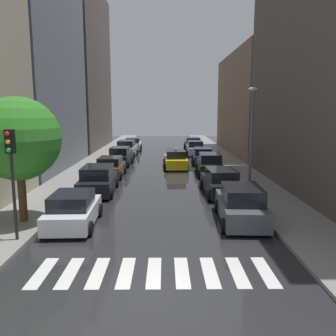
{
  "coord_description": "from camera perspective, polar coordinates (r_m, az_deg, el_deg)",
  "views": [
    {
      "loc": [
        0.36,
        -8.77,
        5.19
      ],
      "look_at": [
        0.57,
        15.39,
        1.13
      ],
      "focal_mm": 37.45,
      "sensor_mm": 36.0,
      "label": 1
    }
  ],
  "objects": [
    {
      "name": "building_right_mid",
      "position": [
        43.04,
        14.03,
        10.07
      ],
      "size": [
        6.0,
        19.41,
        11.58
      ],
      "primitive_type": "cube",
      "color": "#8C6B56",
      "rests_on": "ground"
    },
    {
      "name": "parked_car_left_third",
      "position": [
        27.51,
        -9.34,
        0.1
      ],
      "size": [
        2.11,
        4.17,
        1.56
      ],
      "rotation": [
        0.0,
        0.0,
        1.56
      ],
      "color": "brown",
      "rests_on": "ground"
    },
    {
      "name": "parked_car_left_nearest",
      "position": [
        16.31,
        -15.19,
        -6.66
      ],
      "size": [
        2.22,
        4.14,
        1.55
      ],
      "rotation": [
        0.0,
        0.0,
        1.6
      ],
      "color": "silver",
      "rests_on": "ground"
    },
    {
      "name": "parked_car_left_fifth",
      "position": [
        39.22,
        -6.74,
        3.1
      ],
      "size": [
        2.28,
        4.35,
        1.79
      ],
      "rotation": [
        0.0,
        0.0,
        1.53
      ],
      "color": "#B2B7BF",
      "rests_on": "ground"
    },
    {
      "name": "parked_car_right_third",
      "position": [
        28.06,
        6.8,
        0.5
      ],
      "size": [
        2.13,
        4.54,
        1.75
      ],
      "rotation": [
        0.0,
        0.0,
        1.54
      ],
      "color": "black",
      "rests_on": "ground"
    },
    {
      "name": "lamp_post_right",
      "position": [
        21.65,
        13.44,
        5.69
      ],
      "size": [
        0.6,
        0.28,
        6.32
      ],
      "color": "#595B60",
      "rests_on": "sidewalk_right"
    },
    {
      "name": "parked_car_right_sixth",
      "position": [
        46.01,
        4.05,
        3.98
      ],
      "size": [
        2.16,
        4.75,
        1.57
      ],
      "rotation": [
        0.0,
        0.0,
        1.57
      ],
      "color": "#0C4C2D",
      "rests_on": "ground"
    },
    {
      "name": "parked_car_right_nearest",
      "position": [
        16.61,
        11.81,
        -5.96
      ],
      "size": [
        2.28,
        4.67,
        1.73
      ],
      "rotation": [
        0.0,
        0.0,
        1.52
      ],
      "color": "#474C51",
      "rests_on": "ground"
    },
    {
      "name": "traffic_light_left_corner",
      "position": [
        14.47,
        -24.17,
        1.14
      ],
      "size": [
        0.3,
        0.42,
        4.3
      ],
      "color": "black",
      "rests_on": "sidewalk_left"
    },
    {
      "name": "building_left_mid",
      "position": [
        32.73,
        -21.53,
        14.58
      ],
      "size": [
        6.0,
        14.56,
        16.85
      ],
      "primitive_type": "cube",
      "color": "slate",
      "rests_on": "ground"
    },
    {
      "name": "crosswalk_stripes",
      "position": [
        11.77,
        -2.28,
        -16.59
      ],
      "size": [
        7.65,
        2.2,
        0.01
      ],
      "color": "silver",
      "rests_on": "ground"
    },
    {
      "name": "parked_car_right_second",
      "position": [
        21.77,
        8.55,
        -2.31
      ],
      "size": [
        2.2,
        4.78,
        1.61
      ],
      "rotation": [
        0.0,
        0.0,
        1.61
      ],
      "color": "black",
      "rests_on": "ground"
    },
    {
      "name": "street_tree_left",
      "position": [
        16.88,
        -23.18,
        4.36
      ],
      "size": [
        3.72,
        3.72,
        5.61
      ],
      "color": "#513823",
      "rests_on": "sidewalk_left"
    },
    {
      "name": "parked_car_left_second",
      "position": [
        22.26,
        -11.31,
        -1.99
      ],
      "size": [
        2.29,
        4.83,
        1.74
      ],
      "rotation": [
        0.0,
        0.0,
        1.6
      ],
      "color": "black",
      "rests_on": "ground"
    },
    {
      "name": "sidewalk_left",
      "position": [
        33.86,
        -12.18,
        0.64
      ],
      "size": [
        3.0,
        72.0,
        0.15
      ],
      "primitive_type": "cube",
      "color": "gray",
      "rests_on": "ground"
    },
    {
      "name": "ground_plane",
      "position": [
        33.18,
        -1.12,
        0.51
      ],
      "size": [
        28.0,
        72.0,
        0.04
      ],
      "primitive_type": "cube",
      "color": "#252528"
    },
    {
      "name": "building_left_far",
      "position": [
        48.95,
        -14.44,
        15.25
      ],
      "size": [
        6.0,
        16.87,
        20.6
      ],
      "primitive_type": "cube",
      "color": "#564C47",
      "rests_on": "ground"
    },
    {
      "name": "taxi_midroad",
      "position": [
        31.17,
        1.22,
        1.38
      ],
      "size": [
        2.2,
        4.76,
        1.81
      ],
      "rotation": [
        0.0,
        0.0,
        1.61
      ],
      "color": "yellow",
      "rests_on": "ground"
    },
    {
      "name": "parked_car_right_fourth",
      "position": [
        33.59,
        5.66,
        1.89
      ],
      "size": [
        2.11,
        4.1,
        1.57
      ],
      "rotation": [
        0.0,
        0.0,
        1.53
      ],
      "color": "navy",
      "rests_on": "ground"
    },
    {
      "name": "parked_car_left_fourth",
      "position": [
        32.95,
        -7.77,
        1.81
      ],
      "size": [
        2.17,
        4.2,
        1.73
      ],
      "rotation": [
        0.0,
        0.0,
        1.53
      ],
      "color": "black",
      "rests_on": "ground"
    },
    {
      "name": "sidewalk_right",
      "position": [
        33.73,
        9.99,
        0.68
      ],
      "size": [
        3.0,
        72.0,
        0.15
      ],
      "primitive_type": "cube",
      "color": "gray",
      "rests_on": "ground"
    },
    {
      "name": "parked_car_left_sixth",
      "position": [
        45.32,
        -5.71,
        3.86
      ],
      "size": [
        2.2,
        4.09,
        1.56
      ],
      "rotation": [
        0.0,
        0.0,
        1.59
      ],
      "color": "silver",
      "rests_on": "ground"
    },
    {
      "name": "parked_car_right_fifth",
      "position": [
        39.96,
        4.44,
        3.18
      ],
      "size": [
        2.03,
        4.06,
        1.66
      ],
      "rotation": [
        0.0,
        0.0,
        1.57
      ],
      "color": "#B2B7BF",
      "rests_on": "ground"
    }
  ]
}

